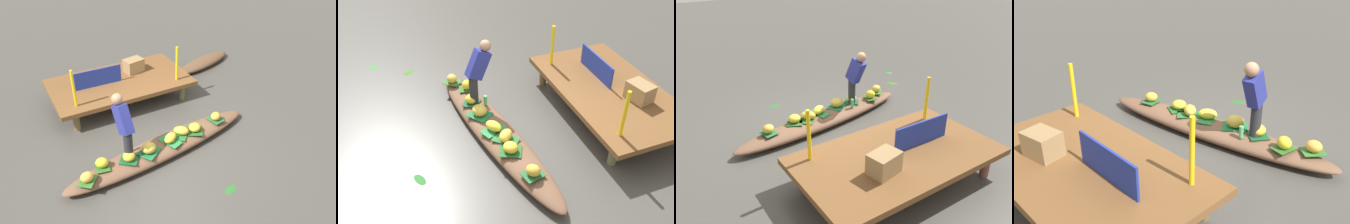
% 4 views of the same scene
% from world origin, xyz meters
% --- Properties ---
extents(canal_water, '(40.00, 40.00, 0.00)m').
position_xyz_m(canal_water, '(0.00, 0.00, 0.00)').
color(canal_water, '#46443F').
rests_on(canal_water, ground).
extents(dock_platform, '(3.20, 1.80, 0.50)m').
position_xyz_m(dock_platform, '(0.03, 2.26, 0.44)').
color(dock_platform, brown).
rests_on(dock_platform, ground).
extents(vendor_boat, '(4.18, 1.25, 0.26)m').
position_xyz_m(vendor_boat, '(0.00, 0.00, 0.13)').
color(vendor_boat, brown).
rests_on(vendor_boat, ground).
extents(leaf_mat_0, '(0.51, 0.49, 0.01)m').
position_xyz_m(leaf_mat_0, '(-0.38, -0.13, 0.26)').
color(leaf_mat_0, '#1C6A38').
rests_on(leaf_mat_0, vendor_boat).
extents(banana_bunch_0, '(0.33, 0.31, 0.19)m').
position_xyz_m(banana_bunch_0, '(-0.38, -0.13, 0.35)').
color(banana_bunch_0, gold).
rests_on(banana_bunch_0, vendor_boat).
extents(leaf_mat_1, '(0.48, 0.48, 0.01)m').
position_xyz_m(leaf_mat_1, '(0.42, 0.05, 0.26)').
color(leaf_mat_1, '#26622C').
rests_on(leaf_mat_1, vendor_boat).
extents(banana_bunch_1, '(0.36, 0.35, 0.16)m').
position_xyz_m(banana_bunch_1, '(0.42, 0.05, 0.34)').
color(banana_bunch_1, gold).
rests_on(banana_bunch_1, vendor_boat).
extents(leaf_mat_2, '(0.31, 0.36, 0.01)m').
position_xyz_m(leaf_mat_2, '(1.30, 0.14, 0.26)').
color(leaf_mat_2, '#236032').
rests_on(leaf_mat_2, vendor_boat).
extents(banana_bunch_2, '(0.30, 0.29, 0.16)m').
position_xyz_m(banana_bunch_2, '(1.30, 0.14, 0.34)').
color(banana_bunch_2, gold).
rests_on(banana_bunch_2, vendor_boat).
extents(leaf_mat_3, '(0.42, 0.44, 0.01)m').
position_xyz_m(leaf_mat_3, '(0.71, 0.02, 0.26)').
color(leaf_mat_3, '#215B24').
rests_on(leaf_mat_3, vendor_boat).
extents(banana_bunch_3, '(0.31, 0.30, 0.16)m').
position_xyz_m(banana_bunch_3, '(0.71, 0.02, 0.34)').
color(banana_bunch_3, gold).
rests_on(banana_bunch_3, vendor_boat).
extents(leaf_mat_4, '(0.30, 0.35, 0.01)m').
position_xyz_m(leaf_mat_4, '(-1.26, -0.10, 0.26)').
color(leaf_mat_4, '#2E6223').
rests_on(leaf_mat_4, vendor_boat).
extents(banana_bunch_4, '(0.27, 0.25, 0.18)m').
position_xyz_m(banana_bunch_4, '(-1.26, -0.10, 0.35)').
color(banana_bunch_4, yellow).
rests_on(banana_bunch_4, vendor_boat).
extents(leaf_mat_5, '(0.42, 0.42, 0.01)m').
position_xyz_m(leaf_mat_5, '(-0.78, -0.16, 0.26)').
color(leaf_mat_5, '#17502C').
rests_on(leaf_mat_5, vendor_boat).
extents(banana_bunch_5, '(0.31, 0.31, 0.17)m').
position_xyz_m(banana_bunch_5, '(-0.78, -0.16, 0.35)').
color(banana_bunch_5, yellow).
rests_on(banana_bunch_5, vendor_boat).
extents(leaf_mat_6, '(0.38, 0.48, 0.01)m').
position_xyz_m(leaf_mat_6, '(0.12, -0.05, 0.26)').
color(leaf_mat_6, '#277D40').
rests_on(leaf_mat_6, vendor_boat).
extents(banana_bunch_6, '(0.35, 0.31, 0.17)m').
position_xyz_m(banana_bunch_6, '(0.12, -0.05, 0.34)').
color(banana_bunch_6, yellow).
rests_on(banana_bunch_6, vendor_boat).
extents(leaf_mat_7, '(0.40, 0.40, 0.01)m').
position_xyz_m(leaf_mat_7, '(-1.60, -0.31, 0.26)').
color(leaf_mat_7, '#336E29').
rests_on(leaf_mat_7, vendor_boat).
extents(banana_bunch_7, '(0.26, 0.24, 0.17)m').
position_xyz_m(banana_bunch_7, '(-1.60, -0.31, 0.34)').
color(banana_bunch_7, gold).
rests_on(banana_bunch_7, vendor_boat).
extents(vendor_person, '(0.25, 0.50, 1.21)m').
position_xyz_m(vendor_person, '(-0.77, -0.01, 0.95)').
color(vendor_person, '#28282D').
rests_on(vendor_person, vendor_boat).
extents(water_bottle, '(0.07, 0.07, 0.18)m').
position_xyz_m(water_bottle, '(-0.64, 0.07, 0.35)').
color(water_bottle, '#53B664').
rests_on(water_bottle, vendor_boat).
extents(market_banner, '(1.09, 0.05, 0.41)m').
position_xyz_m(market_banner, '(-0.47, 2.26, 0.71)').
color(market_banner, '#1C3097').
rests_on(market_banner, dock_platform).
extents(railing_post_west, '(0.06, 0.06, 0.82)m').
position_xyz_m(railing_post_west, '(-1.17, 1.66, 0.91)').
color(railing_post_west, yellow).
rests_on(railing_post_west, dock_platform).
extents(railing_post_east, '(0.06, 0.06, 0.82)m').
position_xyz_m(railing_post_east, '(1.23, 1.66, 0.91)').
color(railing_post_east, yellow).
rests_on(railing_post_east, dock_platform).
extents(produce_crate, '(0.49, 0.40, 0.32)m').
position_xyz_m(produce_crate, '(0.52, 2.53, 0.66)').
color(produce_crate, '#97754C').
rests_on(produce_crate, dock_platform).
extents(drifting_plant_1, '(0.31, 0.23, 0.01)m').
position_xyz_m(drifting_plant_1, '(0.55, -1.42, 0.00)').
color(drifting_plant_1, '#276628').
rests_on(drifting_plant_1, ground).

